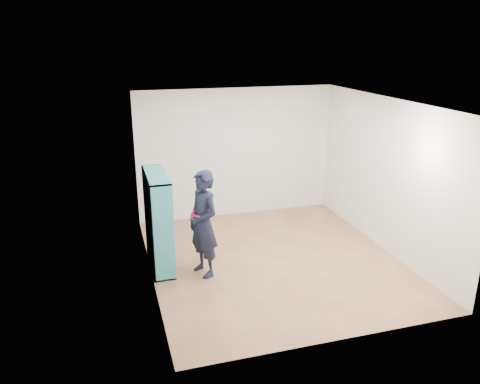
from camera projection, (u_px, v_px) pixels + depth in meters
name	position (u px, v px, depth m)	size (l,w,h in m)	color
floor	(274.00, 260.00, 7.78)	(4.50, 4.50, 0.00)	brown
ceiling	(278.00, 103.00, 6.95)	(4.50, 4.50, 0.00)	white
wall_left	(147.00, 198.00, 6.83)	(0.02, 4.50, 2.60)	white
wall_right	(386.00, 176.00, 7.90)	(0.02, 4.50, 2.60)	white
wall_back	(236.00, 153.00, 9.41)	(4.00, 0.02, 2.60)	white
wall_front	(345.00, 244.00, 5.32)	(4.00, 0.02, 2.60)	white
bookshelf	(157.00, 223.00, 7.39)	(0.34, 1.15, 1.54)	teal
person	(203.00, 224.00, 7.09)	(0.59, 0.71, 1.67)	black
smartphone	(192.00, 217.00, 7.04)	(0.06, 0.08, 0.13)	silver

